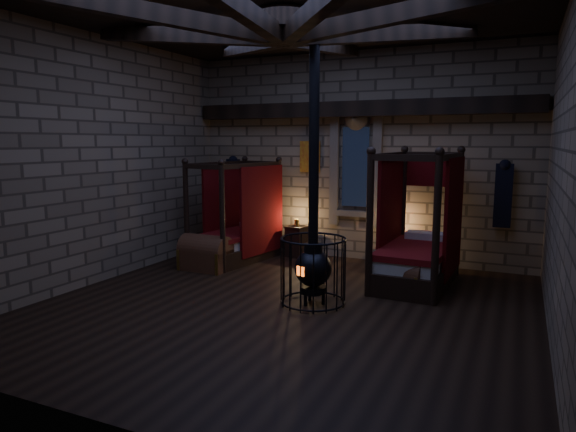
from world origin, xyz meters
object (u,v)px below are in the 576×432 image
at_px(bed_left, 238,236).
at_px(bed_right, 417,252).
at_px(trunk_left, 206,254).
at_px(trunk_right, 400,276).
at_px(stove, 313,264).

height_order(bed_left, bed_right, bed_right).
xyz_separation_m(trunk_left, trunk_right, (3.70, -0.02, -0.01)).
distance_m(trunk_left, trunk_right, 3.70).
bearing_deg(trunk_right, bed_right, 98.44).
distance_m(bed_left, trunk_left, 1.00).
bearing_deg(bed_left, trunk_right, -6.32).
height_order(trunk_left, stove, stove).
bearing_deg(bed_right, trunk_left, -167.10).
bearing_deg(stove, bed_right, 77.27).
bearing_deg(trunk_right, trunk_left, -162.45).
bearing_deg(trunk_right, stove, -117.66).
relative_size(bed_right, trunk_right, 2.15).
height_order(bed_left, trunk_right, bed_left).
xyz_separation_m(bed_right, trunk_right, (-0.12, -0.73, -0.26)).
xyz_separation_m(trunk_left, stove, (2.62, -1.08, 0.31)).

